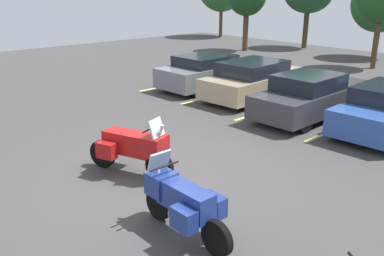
{
  "coord_description": "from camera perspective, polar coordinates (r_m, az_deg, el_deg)",
  "views": [
    {
      "loc": [
        6.85,
        -5.18,
        4.09
      ],
      "look_at": [
        0.1,
        0.89,
        0.99
      ],
      "focal_mm": 39.09,
      "sensor_mm": 36.0,
      "label": 1
    }
  ],
  "objects": [
    {
      "name": "tree_rear",
      "position": [
        27.3,
        24.32,
        15.18
      ],
      "size": [
        3.26,
        3.26,
        4.74
      ],
      "color": "#4C3823",
      "rests_on": "ground"
    },
    {
      "name": "car_grey",
      "position": [
        17.64,
        2.13,
        7.7
      ],
      "size": [
        2.07,
        4.42,
        1.39
      ],
      "color": "slate",
      "rests_on": "ground"
    },
    {
      "name": "ground",
      "position": [
        9.54,
        -4.4,
        -6.96
      ],
      "size": [
        44.0,
        44.0,
        0.1
      ],
      "primitive_type": "cube",
      "color": "#423F3F"
    },
    {
      "name": "car_charcoal",
      "position": [
        14.23,
        16.13,
        4.28
      ],
      "size": [
        1.85,
        4.92,
        1.45
      ],
      "color": "#38383D",
      "rests_on": "ground"
    },
    {
      "name": "car_tan",
      "position": [
        16.17,
        8.65,
        6.53
      ],
      "size": [
        2.2,
        4.8,
        1.44
      ],
      "color": "tan",
      "rests_on": "ground"
    },
    {
      "name": "motorcycle_touring",
      "position": [
        9.45,
        -8.09,
        -2.55
      ],
      "size": [
        2.16,
        1.21,
        1.42
      ],
      "color": "black",
      "rests_on": "ground"
    },
    {
      "name": "motorcycle_third",
      "position": [
        7.19,
        -1.33,
        -9.95
      ],
      "size": [
        2.12,
        0.9,
        1.36
      ],
      "color": "black",
      "rests_on": "ground"
    },
    {
      "name": "parking_stripes",
      "position": [
        14.7,
        16.44,
        1.88
      ],
      "size": [
        13.29,
        5.12,
        0.01
      ],
      "color": "#EAE066",
      "rests_on": "ground"
    }
  ]
}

